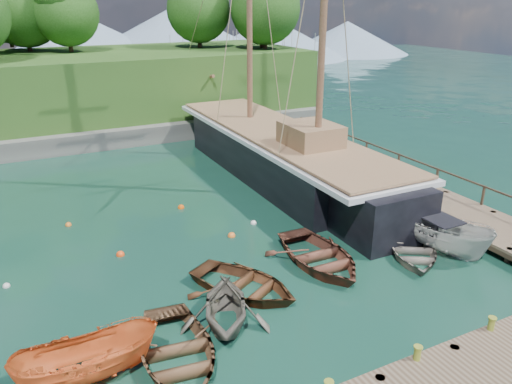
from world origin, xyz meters
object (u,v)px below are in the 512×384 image
rowboat_0 (177,363)px  rowboat_3 (412,257)px  rowboat_1 (226,325)px  rowboat_2 (244,292)px  rowboat_4 (319,264)px  motorboat_orange (90,380)px  schooner (280,156)px  cabin_boat_white (438,250)px

rowboat_0 → rowboat_3: 11.01m
rowboat_1 → rowboat_2: 2.05m
rowboat_0 → rowboat_3: (10.87, 1.78, 0.00)m
rowboat_0 → rowboat_4: rowboat_4 is taller
rowboat_2 → rowboat_3: bearing=-35.5°
motorboat_orange → schooner: 18.74m
cabin_boat_white → rowboat_1: bearing=172.2°
rowboat_3 → rowboat_4: (-3.84, 1.24, 0.00)m
rowboat_4 → motorboat_orange: (-9.46, -2.58, 0.00)m
cabin_boat_white → rowboat_0: bearing=176.3°
rowboat_1 → rowboat_2: bearing=69.6°
rowboat_4 → schooner: 11.21m
rowboat_2 → rowboat_3: rowboat_2 is taller
rowboat_4 → rowboat_0: bearing=-155.6°
schooner → rowboat_3: bearing=-90.2°
rowboat_3 → schooner: 11.71m
rowboat_0 → rowboat_3: size_ratio=1.21×
rowboat_2 → rowboat_3: size_ratio=1.13×
rowboat_0 → rowboat_2: size_ratio=1.07×
rowboat_1 → motorboat_orange: bearing=-149.7°
rowboat_4 → cabin_boat_white: bearing=-12.2°
motorboat_orange → schooner: size_ratio=0.14×
rowboat_3 → schooner: (0.16, 11.65, 1.17)m
rowboat_1 → rowboat_4: 5.39m
rowboat_2 → cabin_boat_white: size_ratio=0.92×
rowboat_3 → motorboat_orange: bearing=-141.9°
rowboat_4 → motorboat_orange: motorboat_orange is taller
rowboat_3 → motorboat_orange: size_ratio=0.95×
rowboat_2 → schooner: 13.35m
rowboat_2 → rowboat_4: rowboat_4 is taller
rowboat_4 → motorboat_orange: 9.81m
schooner → rowboat_1: bearing=-125.4°
rowboat_2 → rowboat_4: (3.61, 0.49, 0.00)m
rowboat_4 → schooner: bearing=70.2°
rowboat_1 → rowboat_0: bearing=-130.2°
rowboat_0 → motorboat_orange: 2.47m
motorboat_orange → cabin_boat_white: 14.78m
rowboat_1 → motorboat_orange: 4.49m
rowboat_1 → rowboat_4: size_ratio=0.73×
rowboat_2 → cabin_boat_white: (8.87, -0.76, 0.00)m
rowboat_4 → rowboat_2: bearing=-171.0°
rowboat_1 → schooner: bearing=76.7°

